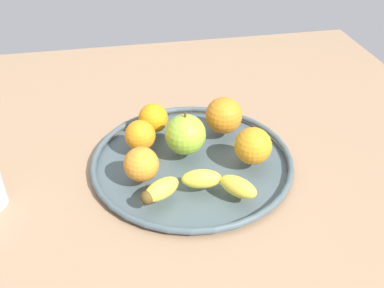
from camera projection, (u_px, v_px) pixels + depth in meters
The scene contains 9 objects.
ground_plane at pixel (192, 172), 87.06cm from camera, with size 122.16×122.16×4.00cm, color #9C7A5A.
fruit_bowl at pixel (192, 160), 85.38cm from camera, with size 38.92×38.92×1.80cm.
banana at pixel (197, 185), 75.40cm from camera, with size 20.66×9.16×3.37cm.
apple at pixel (185, 134), 84.05cm from camera, with size 7.89×7.89×8.69cm.
orange_front_left at pixel (140, 135), 85.50cm from camera, with size 6.02×6.02×6.02cm, color orange.
orange_back_left at pixel (253, 146), 81.76cm from camera, with size 7.02×7.02×7.02cm, color orange.
orange_center at pixel (141, 164), 77.86cm from camera, with size 6.28×6.28×6.28cm, color orange.
orange_front_right at pixel (153, 118), 90.53cm from camera, with size 6.06×6.06×6.06cm, color orange.
orange_back_right at pixel (224, 115), 90.02cm from camera, with size 7.55×7.55×7.55cm, color orange.
Camera 1 is at (12.82, 66.60, 52.87)cm, focal length 41.38 mm.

